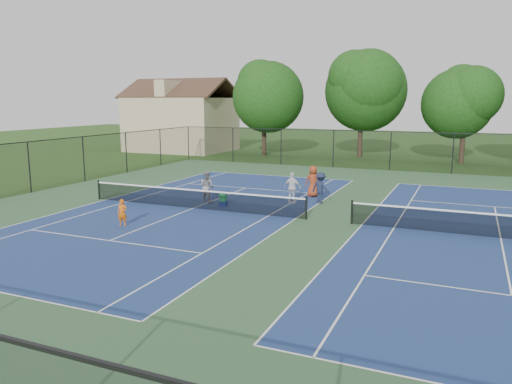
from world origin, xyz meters
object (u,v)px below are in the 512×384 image
at_px(clapboard_house, 181,122).
at_px(instructor, 207,187).
at_px(child_player, 122,213).
at_px(tree_back_b, 362,87).
at_px(ball_crate, 223,204).
at_px(bystander_b, 321,188).
at_px(bystander_c, 313,181).
at_px(ball_hopper, 223,197).
at_px(bystander_a, 292,188).
at_px(tree_back_c, 466,99).
at_px(tree_back_a, 264,93).

distance_m(clapboard_house, instructor, 28.36).
bearing_deg(instructor, child_player, 96.26).
xyz_separation_m(tree_back_b, ball_crate, (-1.83, -24.97, -6.45)).
xyz_separation_m(bystander_b, bystander_c, (-0.88, 1.56, 0.06)).
relative_size(ball_crate, ball_hopper, 0.98).
xyz_separation_m(child_player, bystander_b, (6.55, 8.09, 0.24)).
relative_size(bystander_a, bystander_c, 0.94).
bearing_deg(tree_back_c, child_player, -114.00).
distance_m(child_player, bystander_a, 9.13).
distance_m(tree_back_a, tree_back_b, 9.24).
bearing_deg(bystander_b, tree_back_a, -41.05).
relative_size(instructor, ball_crate, 4.43).
relative_size(tree_back_a, tree_back_b, 0.91).
xyz_separation_m(tree_back_c, bystander_a, (-7.85, -21.75, -4.65)).
xyz_separation_m(bystander_a, bystander_b, (1.37, 0.58, -0.00)).
distance_m(tree_back_a, bystander_c, 22.05).
height_order(tree_back_a, clapboard_house, tree_back_a).
bearing_deg(tree_back_c, instructor, -117.36).
relative_size(child_player, bystander_a, 0.71).
height_order(tree_back_c, clapboard_house, tree_back_c).
relative_size(tree_back_c, ball_crate, 21.75).
relative_size(instructor, bystander_a, 1.03).
height_order(bystander_c, ball_crate, bystander_c).
bearing_deg(tree_back_a, instructor, -75.20).
height_order(clapboard_house, bystander_c, clapboard_house).
bearing_deg(bystander_c, bystander_a, 47.60).
distance_m(child_player, ball_hopper, 5.74).
distance_m(tree_back_c, clapboard_house, 28.10).
height_order(tree_back_b, child_player, tree_back_b).
relative_size(child_player, bystander_b, 0.71).
bearing_deg(tree_back_a, tree_back_c, 3.18).
distance_m(clapboard_house, child_player, 32.96).
bearing_deg(ball_crate, instructor, 154.62).
distance_m(child_player, bystander_b, 10.41).
bearing_deg(tree_back_b, child_player, -97.59).
bearing_deg(tree_back_c, clapboard_house, -180.00).
bearing_deg(bystander_a, tree_back_c, -106.98).
relative_size(bystander_b, bystander_c, 0.93).
relative_size(clapboard_house, child_player, 9.23).
bearing_deg(bystander_c, ball_hopper, 21.83).
distance_m(child_player, ball_crate, 5.75).
distance_m(tree_back_b, clapboard_house, 19.35).
bearing_deg(tree_back_b, ball_hopper, -94.19).
xyz_separation_m(tree_back_a, child_player, (4.97, -28.26, -5.45)).
xyz_separation_m(instructor, ball_crate, (1.26, -0.60, -0.71)).
height_order(tree_back_a, bystander_c, tree_back_a).
bearing_deg(clapboard_house, ball_hopper, -54.38).
bearing_deg(bystander_a, bystander_c, -99.88).
distance_m(bystander_a, ball_crate, 3.77).
bearing_deg(instructor, ball_hopper, 169.93).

